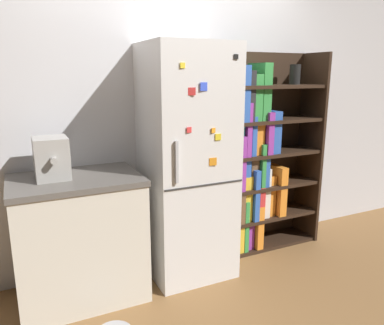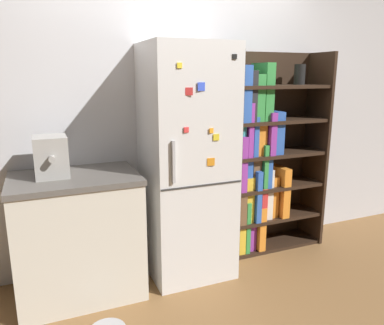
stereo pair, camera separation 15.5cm
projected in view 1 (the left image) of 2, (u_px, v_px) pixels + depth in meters
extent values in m
plane|color=olive|center=(195.00, 276.00, 3.09)|extent=(16.00, 16.00, 0.00)
cube|color=silver|center=(171.00, 113.00, 3.21)|extent=(8.00, 0.05, 2.60)
cube|color=silver|center=(187.00, 163.00, 3.00)|extent=(0.65, 0.62, 1.86)
cube|color=#333333|center=(205.00, 185.00, 2.75)|extent=(0.64, 0.01, 0.01)
cube|color=#B2B2B7|center=(177.00, 162.00, 2.59)|extent=(0.02, 0.02, 0.30)
cube|color=red|center=(192.00, 91.00, 2.54)|extent=(0.05, 0.02, 0.05)
cube|color=black|center=(236.00, 57.00, 2.63)|extent=(0.03, 0.01, 0.03)
cube|color=orange|center=(213.00, 162.00, 2.73)|extent=(0.06, 0.01, 0.06)
cube|color=orange|center=(213.00, 130.00, 2.68)|extent=(0.04, 0.02, 0.04)
cube|color=blue|center=(204.00, 87.00, 2.57)|extent=(0.06, 0.02, 0.06)
cube|color=red|center=(189.00, 130.00, 2.59)|extent=(0.04, 0.01, 0.04)
cube|color=yellow|center=(218.00, 137.00, 2.71)|extent=(0.05, 0.01, 0.05)
cube|color=yellow|center=(183.00, 65.00, 2.48)|extent=(0.04, 0.01, 0.04)
cube|color=black|center=(228.00, 157.00, 3.31)|extent=(0.03, 0.37, 1.82)
cube|color=black|center=(309.00, 148.00, 3.70)|extent=(0.03, 0.37, 1.82)
cube|color=black|center=(261.00, 149.00, 3.65)|extent=(0.96, 0.03, 1.82)
cube|color=black|center=(267.00, 241.00, 3.71)|extent=(0.90, 0.34, 0.03)
cube|color=black|center=(268.00, 214.00, 3.64)|extent=(0.90, 0.34, 0.03)
cube|color=black|center=(270.00, 184.00, 3.57)|extent=(0.90, 0.34, 0.03)
cube|color=black|center=(271.00, 153.00, 3.50)|extent=(0.90, 0.34, 0.03)
cube|color=black|center=(273.00, 120.00, 3.43)|extent=(0.90, 0.34, 0.03)
cube|color=black|center=(274.00, 86.00, 3.36)|extent=(0.90, 0.34, 0.03)
cube|color=gold|center=(233.00, 232.00, 3.50)|extent=(0.08, 0.28, 0.32)
cube|color=#338C3F|center=(239.00, 222.00, 3.51)|extent=(0.04, 0.30, 0.48)
cube|color=purple|center=(244.00, 229.00, 3.56)|extent=(0.07, 0.26, 0.32)
cube|color=orange|center=(251.00, 223.00, 3.58)|extent=(0.07, 0.32, 0.42)
cube|color=brown|center=(233.00, 204.00, 3.43)|extent=(0.07, 0.31, 0.30)
cube|color=gold|center=(241.00, 196.00, 3.45)|extent=(0.08, 0.25, 0.42)
cube|color=#2D59B2|center=(248.00, 192.00, 3.47)|extent=(0.05, 0.32, 0.48)
cube|color=red|center=(253.00, 200.00, 3.53)|extent=(0.06, 0.31, 0.31)
cube|color=silver|center=(259.00, 190.00, 3.54)|extent=(0.07, 0.28, 0.47)
cube|color=orange|center=(266.00, 193.00, 3.59)|extent=(0.06, 0.24, 0.39)
cube|color=orange|center=(274.00, 189.00, 3.60)|extent=(0.07, 0.32, 0.47)
cube|color=purple|center=(234.00, 162.00, 3.34)|extent=(0.06, 0.30, 0.49)
cube|color=#2D59B2|center=(241.00, 160.00, 3.37)|extent=(0.06, 0.26, 0.49)
cube|color=brown|center=(248.00, 165.00, 3.42)|extent=(0.08, 0.24, 0.39)
cube|color=#338C3F|center=(255.00, 164.00, 3.45)|extent=(0.04, 0.29, 0.40)
cube|color=#2D59B2|center=(260.00, 163.00, 3.47)|extent=(0.05, 0.27, 0.41)
cube|color=teal|center=(234.00, 136.00, 3.28)|extent=(0.06, 0.24, 0.35)
cube|color=purple|center=(240.00, 129.00, 3.30)|extent=(0.05, 0.31, 0.47)
cube|color=#2D59B2|center=(247.00, 135.00, 3.34)|extent=(0.05, 0.27, 0.35)
cube|color=orange|center=(253.00, 134.00, 3.38)|extent=(0.09, 0.25, 0.35)
cube|color=purple|center=(261.00, 132.00, 3.40)|extent=(0.06, 0.31, 0.38)
cube|color=#2D59B2|center=(269.00, 131.00, 3.43)|extent=(0.09, 0.27, 0.38)
cube|color=#2D59B2|center=(237.00, 93.00, 3.21)|extent=(0.08, 0.31, 0.47)
cube|color=#262628|center=(243.00, 96.00, 3.25)|extent=(0.06, 0.30, 0.43)
cube|color=#338C3F|center=(251.00, 97.00, 3.27)|extent=(0.08, 0.25, 0.40)
cube|color=#338C3F|center=(259.00, 92.00, 3.31)|extent=(0.08, 0.26, 0.49)
cylinder|color=black|center=(295.00, 74.00, 3.43)|extent=(0.10, 0.10, 0.18)
cube|color=beige|center=(80.00, 240.00, 2.74)|extent=(0.88, 0.63, 0.88)
cube|color=#5B5651|center=(75.00, 180.00, 2.63)|extent=(0.90, 0.65, 0.04)
cube|color=#A5A39E|center=(51.00, 158.00, 2.57)|extent=(0.22, 0.25, 0.29)
cylinder|color=#A5A39E|center=(54.00, 161.00, 2.42)|extent=(0.04, 0.06, 0.04)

